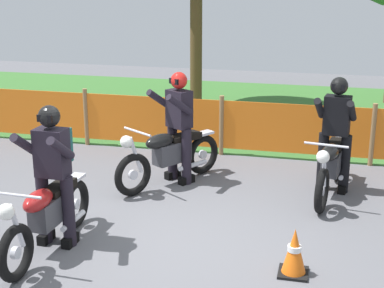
{
  "coord_description": "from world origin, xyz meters",
  "views": [
    {
      "loc": [
        1.79,
        -6.19,
        3.18
      ],
      "look_at": [
        0.05,
        1.06,
        0.9
      ],
      "focal_mm": 54.83,
      "sensor_mm": 36.0,
      "label": 1
    }
  ],
  "objects_px": {
    "traffic_cone": "(294,252)",
    "motorcycle_third": "(169,155)",
    "motorcycle_trailing": "(47,215)",
    "rider_trailing": "(53,168)",
    "rider_third": "(178,123)",
    "motorcycle_lead": "(331,165)",
    "rider_lead": "(336,131)"
  },
  "relations": [
    {
      "from": "motorcycle_trailing",
      "to": "rider_lead",
      "type": "distance_m",
      "value": 4.2
    },
    {
      "from": "motorcycle_lead",
      "to": "motorcycle_trailing",
      "type": "relative_size",
      "value": 0.99
    },
    {
      "from": "motorcycle_lead",
      "to": "traffic_cone",
      "type": "xyz_separation_m",
      "value": [
        -0.34,
        -2.41,
        -0.19
      ]
    },
    {
      "from": "traffic_cone",
      "to": "motorcycle_lead",
      "type": "bearing_deg",
      "value": 81.93
    },
    {
      "from": "motorcycle_trailing",
      "to": "motorcycle_lead",
      "type": "bearing_deg",
      "value": 131.52
    },
    {
      "from": "motorcycle_third",
      "to": "rider_lead",
      "type": "relative_size",
      "value": 1.03
    },
    {
      "from": "motorcycle_third",
      "to": "motorcycle_trailing",
      "type": "bearing_deg",
      "value": 16.27
    },
    {
      "from": "traffic_cone",
      "to": "motorcycle_third",
      "type": "bearing_deg",
      "value": 131.44
    },
    {
      "from": "rider_lead",
      "to": "rider_third",
      "type": "relative_size",
      "value": 1.0
    },
    {
      "from": "motorcycle_lead",
      "to": "rider_lead",
      "type": "relative_size",
      "value": 1.17
    },
    {
      "from": "motorcycle_third",
      "to": "rider_trailing",
      "type": "distance_m",
      "value": 2.39
    },
    {
      "from": "motorcycle_third",
      "to": "rider_trailing",
      "type": "height_order",
      "value": "rider_trailing"
    },
    {
      "from": "motorcycle_trailing",
      "to": "traffic_cone",
      "type": "distance_m",
      "value": 2.8
    },
    {
      "from": "rider_third",
      "to": "traffic_cone",
      "type": "xyz_separation_m",
      "value": [
        1.92,
        -2.46,
        -0.66
      ]
    },
    {
      "from": "rider_trailing",
      "to": "rider_third",
      "type": "height_order",
      "value": "same"
    },
    {
      "from": "motorcycle_trailing",
      "to": "motorcycle_third",
      "type": "xyz_separation_m",
      "value": [
        0.76,
        2.43,
        0.01
      ]
    },
    {
      "from": "motorcycle_third",
      "to": "motorcycle_lead",
      "type": "bearing_deg",
      "value": 126.3
    },
    {
      "from": "rider_lead",
      "to": "motorcycle_trailing",
      "type": "bearing_deg",
      "value": -40.26
    },
    {
      "from": "motorcycle_trailing",
      "to": "rider_trailing",
      "type": "bearing_deg",
      "value": -179.49
    },
    {
      "from": "rider_third",
      "to": "traffic_cone",
      "type": "height_order",
      "value": "rider_third"
    },
    {
      "from": "motorcycle_lead",
      "to": "rider_lead",
      "type": "distance_m",
      "value": 0.5
    },
    {
      "from": "motorcycle_lead",
      "to": "rider_lead",
      "type": "bearing_deg",
      "value": -179.43
    },
    {
      "from": "motorcycle_third",
      "to": "rider_third",
      "type": "relative_size",
      "value": 1.03
    },
    {
      "from": "motorcycle_trailing",
      "to": "rider_lead",
      "type": "bearing_deg",
      "value": 133.3
    },
    {
      "from": "motorcycle_third",
      "to": "rider_lead",
      "type": "height_order",
      "value": "rider_lead"
    },
    {
      "from": "motorcycle_lead",
      "to": "rider_third",
      "type": "height_order",
      "value": "rider_third"
    },
    {
      "from": "motorcycle_third",
      "to": "rider_trailing",
      "type": "relative_size",
      "value": 1.03
    },
    {
      "from": "rider_third",
      "to": "traffic_cone",
      "type": "relative_size",
      "value": 3.19
    },
    {
      "from": "rider_trailing",
      "to": "motorcycle_trailing",
      "type": "bearing_deg",
      "value": 0.51
    },
    {
      "from": "motorcycle_trailing",
      "to": "rider_third",
      "type": "bearing_deg",
      "value": 164.01
    },
    {
      "from": "rider_trailing",
      "to": "rider_third",
      "type": "xyz_separation_m",
      "value": [
        0.86,
        2.38,
        -0.03
      ]
    },
    {
      "from": "motorcycle_lead",
      "to": "motorcycle_trailing",
      "type": "bearing_deg",
      "value": -42.04
    }
  ]
}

